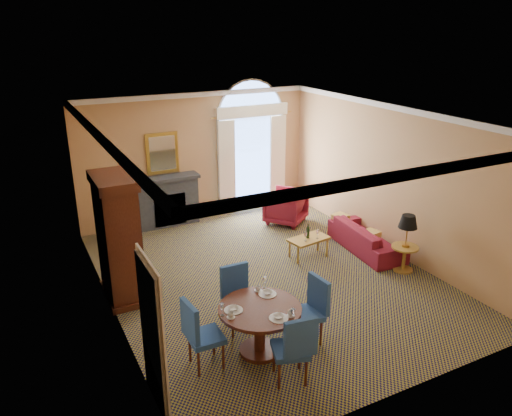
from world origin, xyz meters
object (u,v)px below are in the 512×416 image
sofa (366,237)px  coffee_table (309,239)px  armchair (286,207)px  armoire (119,241)px  dining_table (260,320)px  side_table (407,236)px

sofa → coffee_table: coffee_table is taller
armchair → coffee_table: armchair is taller
armoire → sofa: armoire is taller
sofa → dining_table: bearing=125.1°
dining_table → side_table: side_table is taller
sofa → armoire: bearing=90.3°
armoire → sofa: 5.35m
armchair → armoire: bearing=-15.7°
dining_table → armchair: 5.37m
dining_table → armchair: size_ratio=1.36×
dining_table → side_table: 4.00m
side_table → armoire: bearing=163.4°
sofa → armchair: (-0.77, 2.24, 0.12)m
armoire → dining_table: armoire is taller
armoire → armchair: bearing=21.6°
dining_table → coffee_table: dining_table is taller
coffee_table → armchair: bearing=65.3°
sofa → armchair: armchair is taller
armchair → side_table: (0.82, -3.37, 0.35)m
armchair → dining_table: bearing=18.3°
dining_table → side_table: size_ratio=1.06×
armoire → sofa: (5.27, -0.46, -0.82)m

